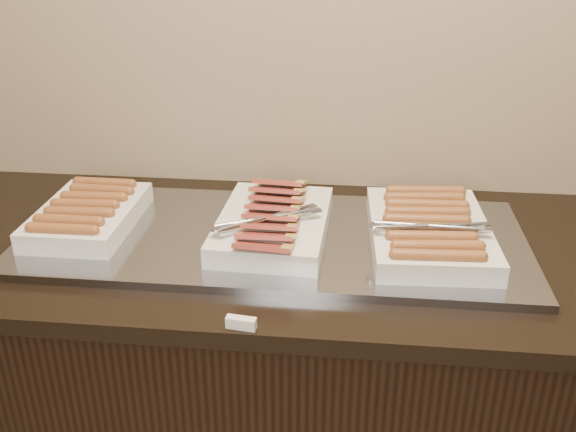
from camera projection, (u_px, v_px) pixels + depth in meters
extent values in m
cube|color=#9E896B|center=(279.00, 5.00, 1.67)|extent=(6.00, 0.05, 2.80)
cube|color=black|center=(265.00, 393.00, 1.75)|extent=(2.00, 0.70, 0.86)
cube|color=black|center=(262.00, 248.00, 1.56)|extent=(2.06, 0.76, 0.04)
cube|color=gray|center=(273.00, 238.00, 1.55)|extent=(1.20, 0.50, 0.02)
cube|color=silver|center=(89.00, 216.00, 1.57)|extent=(0.22, 0.33, 0.05)
cylinder|color=brown|center=(62.00, 229.00, 1.44)|extent=(0.15, 0.03, 0.03)
cylinder|color=brown|center=(69.00, 220.00, 1.48)|extent=(0.15, 0.03, 0.03)
cylinder|color=brown|center=(79.00, 212.00, 1.52)|extent=(0.15, 0.03, 0.03)
cylinder|color=brown|center=(85.00, 204.00, 1.56)|extent=(0.15, 0.03, 0.03)
cylinder|color=brown|center=(94.00, 197.00, 1.60)|extent=(0.15, 0.03, 0.03)
cylinder|color=brown|center=(102.00, 190.00, 1.64)|extent=(0.15, 0.03, 0.03)
cylinder|color=brown|center=(104.00, 183.00, 1.68)|extent=(0.15, 0.03, 0.03)
cube|color=silver|center=(273.00, 225.00, 1.53)|extent=(0.27, 0.39, 0.05)
cube|color=#A63A35|center=(265.00, 246.00, 1.38)|extent=(0.13, 0.10, 0.04)
cube|color=#A63A35|center=(265.00, 235.00, 1.42)|extent=(0.13, 0.09, 0.04)
cube|color=#A63A35|center=(271.00, 225.00, 1.46)|extent=(0.13, 0.09, 0.04)
cube|color=#A63A35|center=(271.00, 216.00, 1.50)|extent=(0.13, 0.09, 0.04)
cube|color=#A63A35|center=(274.00, 207.00, 1.53)|extent=(0.13, 0.09, 0.04)
cube|color=#A63A35|center=(278.00, 198.00, 1.57)|extent=(0.13, 0.10, 0.04)
cube|color=#A63A35|center=(277.00, 190.00, 1.61)|extent=(0.13, 0.10, 0.04)
cube|color=#A63A35|center=(280.00, 182.00, 1.65)|extent=(0.13, 0.10, 0.04)
cube|color=silver|center=(429.00, 232.00, 1.50)|extent=(0.29, 0.41, 0.05)
cylinder|color=brown|center=(438.00, 256.00, 1.33)|extent=(0.18, 0.03, 0.03)
cylinder|color=brown|center=(438.00, 246.00, 1.37)|extent=(0.18, 0.04, 0.03)
cylinder|color=brown|center=(432.00, 237.00, 1.41)|extent=(0.18, 0.04, 0.03)
cylinder|color=brown|center=(430.00, 228.00, 1.44)|extent=(0.18, 0.03, 0.03)
cylinder|color=brown|center=(427.00, 220.00, 1.48)|extent=(0.18, 0.03, 0.03)
cylinder|color=brown|center=(428.00, 212.00, 1.52)|extent=(0.18, 0.04, 0.03)
cylinder|color=brown|center=(427.00, 205.00, 1.56)|extent=(0.18, 0.03, 0.03)
cylinder|color=brown|center=(425.00, 197.00, 1.60)|extent=(0.18, 0.04, 0.03)
cylinder|color=brown|center=(426.00, 191.00, 1.63)|extent=(0.18, 0.04, 0.03)
cube|color=silver|center=(241.00, 323.00, 1.22)|extent=(0.06, 0.02, 0.02)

